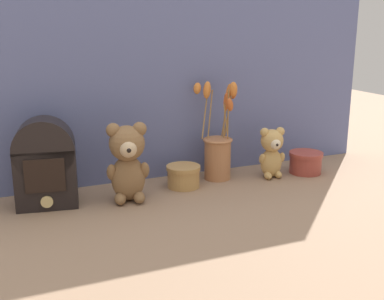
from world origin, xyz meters
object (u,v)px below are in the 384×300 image
(flower_vase, at_px, (218,149))
(decorative_tin_tall, at_px, (183,176))
(vintage_radio, at_px, (45,163))
(decorative_tin_short, at_px, (306,162))
(teddy_bear_large, at_px, (128,161))
(teddy_bear_medium, at_px, (272,151))

(flower_vase, height_order, decorative_tin_tall, flower_vase)
(flower_vase, relative_size, vintage_radio, 1.29)
(flower_vase, distance_m, decorative_tin_short, 0.32)
(teddy_bear_large, bearing_deg, teddy_bear_medium, 3.20)
(teddy_bear_large, relative_size, decorative_tin_tall, 2.16)
(teddy_bear_large, xyz_separation_m, teddy_bear_medium, (0.50, 0.03, -0.03))
(flower_vase, relative_size, decorative_tin_short, 2.82)
(vintage_radio, distance_m, decorative_tin_tall, 0.42)
(vintage_radio, relative_size, decorative_tin_short, 2.19)
(teddy_bear_medium, distance_m, vintage_radio, 0.72)
(flower_vase, height_order, vintage_radio, flower_vase)
(teddy_bear_medium, xyz_separation_m, decorative_tin_tall, (-0.31, 0.02, -0.05))
(teddy_bear_large, distance_m, decorative_tin_short, 0.64)
(flower_vase, bearing_deg, decorative_tin_short, -11.51)
(flower_vase, xyz_separation_m, decorative_tin_tall, (-0.14, -0.03, -0.07))
(teddy_bear_medium, relative_size, decorative_tin_tall, 1.58)
(teddy_bear_medium, bearing_deg, flower_vase, 161.87)
(teddy_bear_medium, bearing_deg, vintage_radio, 178.23)
(vintage_radio, relative_size, decorative_tin_tall, 2.35)
(vintage_radio, bearing_deg, decorative_tin_short, -1.90)
(decorative_tin_tall, bearing_deg, teddy_bear_medium, -3.97)
(teddy_bear_medium, distance_m, decorative_tin_tall, 0.31)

